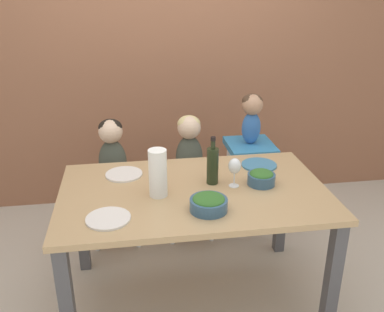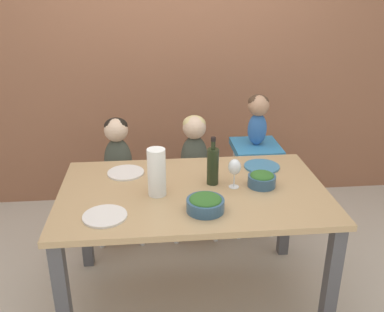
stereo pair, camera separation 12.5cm
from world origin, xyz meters
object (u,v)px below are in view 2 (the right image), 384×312
at_px(person_child_left, 117,147).
at_px(dinner_plate_back_left, 126,173).
at_px(person_child_center, 194,144).
at_px(wine_bottle, 213,165).
at_px(dinner_plate_front_left, 105,216).
at_px(chair_right_highchair, 255,163).
at_px(chair_far_left, 120,190).
at_px(paper_towel_roll, 157,172).
at_px(wine_glass_near, 235,168).
at_px(chair_far_center, 194,187).
at_px(salad_bowl_small, 262,179).
at_px(person_baby_right, 258,114).
at_px(dinner_plate_back_right, 262,166).
at_px(salad_bowl_large, 205,203).

relative_size(person_child_left, dinner_plate_back_left, 2.21).
distance_m(person_child_center, wine_bottle, 0.70).
bearing_deg(dinner_plate_front_left, chair_right_highchair, 44.67).
bearing_deg(chair_far_left, person_child_center, 0.18).
distance_m(person_child_center, dinner_plate_back_left, 0.69).
bearing_deg(paper_towel_roll, wine_glass_near, 6.15).
height_order(chair_far_center, dinner_plate_front_left, dinner_plate_front_left).
relative_size(person_child_left, paper_towel_roll, 1.84).
xyz_separation_m(person_child_left, dinner_plate_back_left, (0.09, -0.50, 0.02)).
relative_size(chair_right_highchair, salad_bowl_small, 4.48).
xyz_separation_m(chair_far_center, wine_bottle, (0.04, -0.69, 0.48)).
distance_m(person_baby_right, dinner_plate_back_right, 0.53).
distance_m(person_baby_right, dinner_plate_front_left, 1.46).
xyz_separation_m(chair_far_left, chair_far_center, (0.56, 0.00, 0.00)).
height_order(paper_towel_roll, salad_bowl_large, paper_towel_roll).
height_order(person_baby_right, wine_bottle, person_baby_right).
bearing_deg(chair_far_left, salad_bowl_small, -40.20).
bearing_deg(wine_glass_near, salad_bowl_large, -127.91).
relative_size(person_child_center, dinner_plate_front_left, 2.21).
distance_m(chair_right_highchair, person_child_left, 1.05).
distance_m(wine_bottle, dinner_plate_front_left, 0.69).
relative_size(wine_bottle, salad_bowl_large, 1.46).
bearing_deg(chair_far_center, chair_right_highchair, 0.00).
relative_size(wine_bottle, paper_towel_roll, 1.07).
bearing_deg(chair_far_center, dinner_plate_back_left, -134.00).
bearing_deg(chair_right_highchair, person_child_left, 179.90).
distance_m(chair_far_left, dinner_plate_back_left, 0.63).
xyz_separation_m(salad_bowl_small, dinner_plate_back_right, (0.07, 0.26, -0.04)).
xyz_separation_m(person_child_center, salad_bowl_large, (-0.05, -1.00, 0.06)).
height_order(wine_glass_near, dinner_plate_back_left, wine_glass_near).
distance_m(wine_bottle, wine_glass_near, 0.13).
distance_m(chair_far_center, person_child_left, 0.67).
xyz_separation_m(person_child_center, dinner_plate_front_left, (-0.56, -1.02, 0.02)).
height_order(chair_far_left, person_child_center, person_child_center).
height_order(person_baby_right, wine_glass_near, person_baby_right).
xyz_separation_m(wine_glass_near, dinner_plate_front_left, (-0.72, -0.27, -0.12)).
distance_m(chair_far_center, salad_bowl_small, 0.91).
bearing_deg(chair_far_left, person_baby_right, 0.12).
bearing_deg(salad_bowl_small, dinner_plate_front_left, -162.84).
bearing_deg(dinner_plate_front_left, salad_bowl_small, 17.16).
bearing_deg(chair_far_center, dinner_plate_front_left, -118.87).
relative_size(chair_far_left, dinner_plate_back_left, 2.06).
bearing_deg(salad_bowl_large, person_child_center, 87.43).
bearing_deg(salad_bowl_large, chair_right_highchair, 62.87).
height_order(wine_glass_near, dinner_plate_front_left, wine_glass_near).
distance_m(person_baby_right, wine_bottle, 0.82).
relative_size(chair_far_left, wine_glass_near, 2.67).
relative_size(chair_far_center, dinner_plate_back_left, 2.06).
xyz_separation_m(chair_far_left, person_baby_right, (1.03, 0.00, 0.57)).
relative_size(chair_right_highchair, person_child_center, 1.46).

